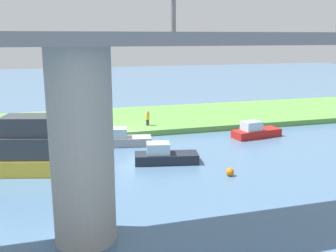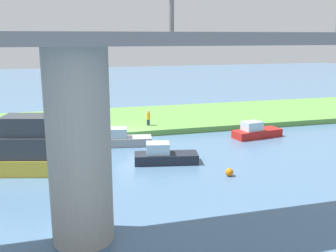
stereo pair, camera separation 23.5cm
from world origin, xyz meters
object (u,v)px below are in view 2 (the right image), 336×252
at_px(person_on_bank, 148,118).
at_px(riverboat_paddlewheel, 164,156).
at_px(marker_buoy, 229,172).
at_px(houseboat_blue, 123,139).
at_px(motorboat_red, 256,132).
at_px(bridge_pylon, 79,147).
at_px(motorboat_white, 25,149).
at_px(mooring_post, 79,127).

distance_m(person_on_bank, riverboat_paddlewheel, 9.57).
xyz_separation_m(person_on_bank, marker_buoy, (-2.08, 13.07, -0.95)).
bearing_deg(houseboat_blue, riverboat_paddlewheel, 110.79).
bearing_deg(motorboat_red, person_on_bank, -30.78).
bearing_deg(marker_buoy, houseboat_blue, -59.60).
bearing_deg(bridge_pylon, houseboat_blue, -105.96).
bearing_deg(bridge_pylon, marker_buoy, -149.57).
bearing_deg(bridge_pylon, motorboat_white, -73.55).
height_order(houseboat_blue, riverboat_paddlewheel, riverboat_paddlewheel).
xyz_separation_m(bridge_pylon, motorboat_red, (-15.38, -13.56, -3.53)).
bearing_deg(mooring_post, motorboat_red, 164.50).
relative_size(motorboat_white, riverboat_paddlewheel, 1.81).
xyz_separation_m(bridge_pylon, houseboat_blue, (-4.05, -14.17, -3.53)).
height_order(motorboat_white, riverboat_paddlewheel, motorboat_white).
bearing_deg(person_on_bank, houseboat_blue, 54.55).
relative_size(mooring_post, riverboat_paddlewheel, 0.17).
distance_m(bridge_pylon, houseboat_blue, 15.15).
height_order(riverboat_paddlewheel, motorboat_red, riverboat_paddlewheel).
xyz_separation_m(houseboat_blue, marker_buoy, (-5.14, 8.77, -0.26)).
height_order(bridge_pylon, marker_buoy, bridge_pylon).
relative_size(bridge_pylon, riverboat_paddlewheel, 1.79).
xyz_separation_m(bridge_pylon, person_on_bank, (-7.12, -18.48, -2.83)).
distance_m(mooring_post, motorboat_white, 8.66).
relative_size(motorboat_red, marker_buoy, 8.86).
bearing_deg(bridge_pylon, riverboat_paddlewheel, -123.76).
distance_m(houseboat_blue, riverboat_paddlewheel, 5.53).
bearing_deg(mooring_post, bridge_pylon, 87.10).
bearing_deg(riverboat_paddlewheel, houseboat_blue, -69.21).
xyz_separation_m(mooring_post, marker_buoy, (-8.31, 12.17, -0.64)).
height_order(motorboat_red, marker_buoy, motorboat_red).
bearing_deg(houseboat_blue, bridge_pylon, 74.04).
bearing_deg(motorboat_white, mooring_post, -115.97).
relative_size(motorboat_white, marker_buoy, 16.30).
bearing_deg(houseboat_blue, person_on_bank, -125.45).
bearing_deg(mooring_post, motorboat_white, 64.03).
bearing_deg(motorboat_white, riverboat_paddlewheel, 174.84).
relative_size(bridge_pylon, houseboat_blue, 1.82).
height_order(person_on_bank, marker_buoy, person_on_bank).
distance_m(person_on_bank, houseboat_blue, 5.33).
relative_size(bridge_pylon, mooring_post, 10.46).
distance_m(motorboat_white, motorboat_red, 18.68).
height_order(houseboat_blue, motorboat_red, motorboat_red).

